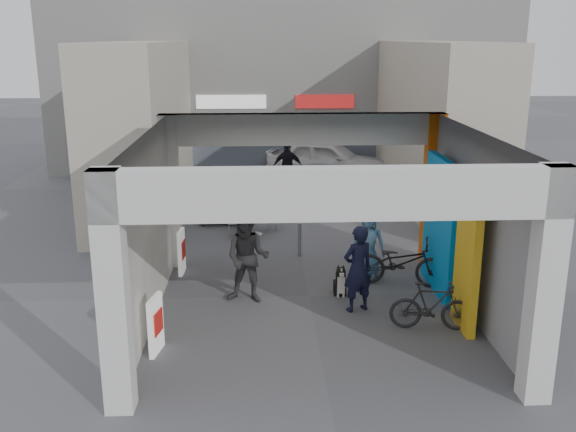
{
  "coord_description": "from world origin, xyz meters",
  "views": [
    {
      "loc": [
        -0.99,
        -12.21,
        5.14
      ],
      "look_at": [
        -0.38,
        1.0,
        1.43
      ],
      "focal_mm": 40.0,
      "sensor_mm": 36.0,
      "label": 1
    }
  ],
  "objects_px": {
    "cafe_set": "(251,222)",
    "bicycle_front": "(400,262)",
    "border_collie": "(340,283)",
    "white_van": "(327,160)",
    "man_elderly": "(368,243)",
    "man_with_dog": "(358,269)",
    "bicycle_rear": "(432,306)",
    "man_crates": "(288,167)",
    "man_back_turned": "(248,258)",
    "produce_stand": "(223,212)"
  },
  "relations": [
    {
      "from": "cafe_set",
      "to": "bicycle_rear",
      "type": "bearing_deg",
      "value": -61.84
    },
    {
      "from": "man_elderly",
      "to": "white_van",
      "type": "distance_m",
      "value": 9.79
    },
    {
      "from": "cafe_set",
      "to": "man_elderly",
      "type": "relative_size",
      "value": 0.9
    },
    {
      "from": "man_back_turned",
      "to": "bicycle_rear",
      "type": "relative_size",
      "value": 1.22
    },
    {
      "from": "man_back_turned",
      "to": "bicycle_rear",
      "type": "bearing_deg",
      "value": -11.89
    },
    {
      "from": "cafe_set",
      "to": "bicycle_front",
      "type": "distance_m",
      "value": 5.18
    },
    {
      "from": "man_crates",
      "to": "man_with_dog",
      "type": "bearing_deg",
      "value": 100.72
    },
    {
      "from": "man_crates",
      "to": "bicycle_front",
      "type": "relative_size",
      "value": 0.88
    },
    {
      "from": "cafe_set",
      "to": "man_back_turned",
      "type": "height_order",
      "value": "man_back_turned"
    },
    {
      "from": "produce_stand",
      "to": "bicycle_front",
      "type": "bearing_deg",
      "value": -46.51
    },
    {
      "from": "white_van",
      "to": "man_elderly",
      "type": "bearing_deg",
      "value": -162.29
    },
    {
      "from": "white_van",
      "to": "man_crates",
      "type": "bearing_deg",
      "value": 157.92
    },
    {
      "from": "cafe_set",
      "to": "bicycle_rear",
      "type": "distance_m",
      "value": 7.04
    },
    {
      "from": "cafe_set",
      "to": "border_collie",
      "type": "relative_size",
      "value": 1.99
    },
    {
      "from": "man_with_dog",
      "to": "bicycle_front",
      "type": "distance_m",
      "value": 1.71
    },
    {
      "from": "man_back_turned",
      "to": "produce_stand",
      "type": "bearing_deg",
      "value": 109.7
    },
    {
      "from": "bicycle_rear",
      "to": "white_van",
      "type": "bearing_deg",
      "value": 10.57
    },
    {
      "from": "cafe_set",
      "to": "produce_stand",
      "type": "bearing_deg",
      "value": 133.62
    },
    {
      "from": "man_back_turned",
      "to": "white_van",
      "type": "height_order",
      "value": "man_back_turned"
    },
    {
      "from": "bicycle_front",
      "to": "produce_stand",
      "type": "bearing_deg",
      "value": 52.57
    },
    {
      "from": "border_collie",
      "to": "man_with_dog",
      "type": "bearing_deg",
      "value": -70.88
    },
    {
      "from": "border_collie",
      "to": "white_van",
      "type": "distance_m",
      "value": 10.95
    },
    {
      "from": "produce_stand",
      "to": "man_elderly",
      "type": "xyz_separation_m",
      "value": [
        3.43,
        -4.27,
        0.4
      ]
    },
    {
      "from": "man_with_dog",
      "to": "man_crates",
      "type": "bearing_deg",
      "value": -108.66
    },
    {
      "from": "man_crates",
      "to": "man_elderly",
      "type": "bearing_deg",
      "value": 105.58
    },
    {
      "from": "man_with_dog",
      "to": "man_elderly",
      "type": "height_order",
      "value": "man_with_dog"
    },
    {
      "from": "man_back_turned",
      "to": "bicycle_front",
      "type": "height_order",
      "value": "man_back_turned"
    },
    {
      "from": "man_back_turned",
      "to": "white_van",
      "type": "distance_m",
      "value": 11.47
    },
    {
      "from": "produce_stand",
      "to": "man_elderly",
      "type": "bearing_deg",
      "value": -47.07
    },
    {
      "from": "bicycle_rear",
      "to": "white_van",
      "type": "relative_size",
      "value": 0.34
    },
    {
      "from": "border_collie",
      "to": "bicycle_front",
      "type": "distance_m",
      "value": 1.44
    },
    {
      "from": "man_elderly",
      "to": "bicycle_rear",
      "type": "relative_size",
      "value": 0.98
    },
    {
      "from": "man_back_turned",
      "to": "bicycle_front",
      "type": "bearing_deg",
      "value": 23.9
    },
    {
      "from": "man_crates",
      "to": "bicycle_front",
      "type": "bearing_deg",
      "value": 108.63
    },
    {
      "from": "border_collie",
      "to": "man_elderly",
      "type": "height_order",
      "value": "man_elderly"
    },
    {
      "from": "cafe_set",
      "to": "man_with_dog",
      "type": "bearing_deg",
      "value": -68.4
    },
    {
      "from": "man_back_turned",
      "to": "bicycle_front",
      "type": "distance_m",
      "value": 3.32
    },
    {
      "from": "border_collie",
      "to": "cafe_set",
      "type": "bearing_deg",
      "value": 115.11
    },
    {
      "from": "border_collie",
      "to": "man_crates",
      "type": "xyz_separation_m",
      "value": [
        -0.66,
        9.11,
        0.6
      ]
    },
    {
      "from": "man_back_turned",
      "to": "border_collie",
      "type": "bearing_deg",
      "value": 18.28
    },
    {
      "from": "produce_stand",
      "to": "bicycle_rear",
      "type": "bearing_deg",
      "value": -55.51
    },
    {
      "from": "bicycle_front",
      "to": "bicycle_rear",
      "type": "height_order",
      "value": "bicycle_front"
    },
    {
      "from": "bicycle_rear",
      "to": "white_van",
      "type": "height_order",
      "value": "white_van"
    },
    {
      "from": "border_collie",
      "to": "man_crates",
      "type": "height_order",
      "value": "man_crates"
    },
    {
      "from": "man_back_turned",
      "to": "man_crates",
      "type": "bearing_deg",
      "value": 94.11
    },
    {
      "from": "man_elderly",
      "to": "white_van",
      "type": "bearing_deg",
      "value": 98.65
    },
    {
      "from": "cafe_set",
      "to": "man_crates",
      "type": "xyz_separation_m",
      "value": [
        1.21,
        4.57,
        0.59
      ]
    },
    {
      "from": "cafe_set",
      "to": "bicycle_front",
      "type": "xyz_separation_m",
      "value": [
        3.21,
        -4.05,
        0.24
      ]
    },
    {
      "from": "man_elderly",
      "to": "bicycle_front",
      "type": "distance_m",
      "value": 0.9
    },
    {
      "from": "man_back_turned",
      "to": "man_elderly",
      "type": "relative_size",
      "value": 1.24
    }
  ]
}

